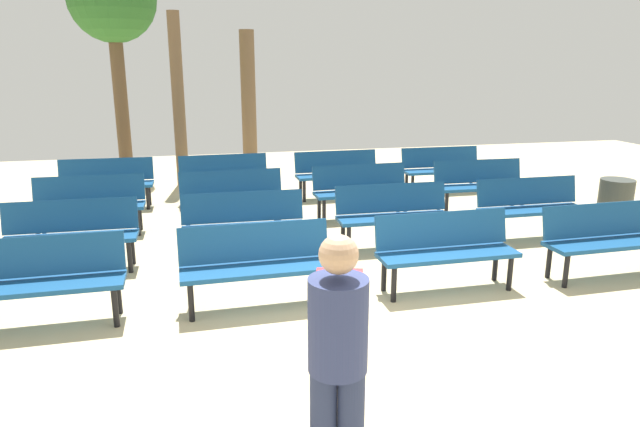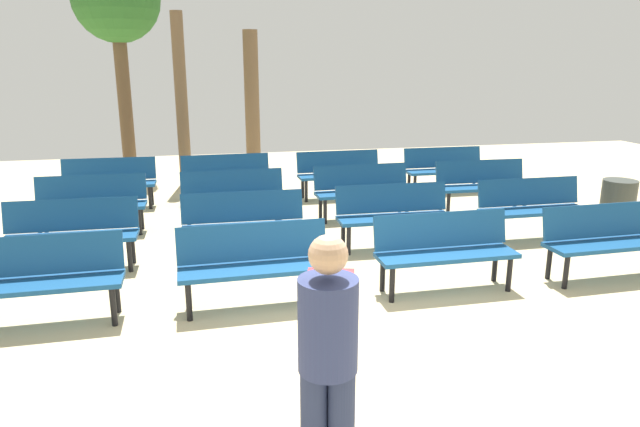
# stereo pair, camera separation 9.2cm
# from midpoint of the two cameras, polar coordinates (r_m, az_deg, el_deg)

# --- Properties ---
(ground_plane) EXTENTS (24.00, 24.00, 0.00)m
(ground_plane) POSITION_cam_midpoint_polar(r_m,az_deg,el_deg) (5.09, 8.34, -15.19)
(ground_plane) COLOR #CCB789
(bench_r0_c0) EXTENTS (1.61, 0.51, 0.87)m
(bench_r0_c0) POSITION_cam_midpoint_polar(r_m,az_deg,el_deg) (6.27, -25.95, -5.57)
(bench_r0_c0) COLOR navy
(bench_r0_c0) RESTS_ON ground_plane
(bench_r0_c1) EXTENTS (1.61, 0.51, 0.87)m
(bench_r0_c1) POSITION_cam_midpoint_polar(r_m,az_deg,el_deg) (6.08, -6.14, -4.67)
(bench_r0_c1) COLOR navy
(bench_r0_c1) RESTS_ON ground_plane
(bench_r0_c2) EXTENTS (1.60, 0.49, 0.87)m
(bench_r0_c2) POSITION_cam_midpoint_polar(r_m,az_deg,el_deg) (6.63, 12.73, -3.28)
(bench_r0_c2) COLOR navy
(bench_r0_c2) RESTS_ON ground_plane
(bench_r0_c3) EXTENTS (1.61, 0.52, 0.87)m
(bench_r0_c3) POSITION_cam_midpoint_polar(r_m,az_deg,el_deg) (7.68, 27.10, -2.08)
(bench_r0_c3) COLOR navy
(bench_r0_c3) RESTS_ON ground_plane
(bench_r1_c0) EXTENTS (1.61, 0.51, 0.87)m
(bench_r1_c0) POSITION_cam_midpoint_polar(r_m,az_deg,el_deg) (7.70, -23.31, -1.58)
(bench_r1_c0) COLOR navy
(bench_r1_c0) RESTS_ON ground_plane
(bench_r1_c1) EXTENTS (1.61, 0.51, 0.87)m
(bench_r1_c1) POSITION_cam_midpoint_polar(r_m,az_deg,el_deg) (7.54, -7.31, -0.79)
(bench_r1_c1) COLOR navy
(bench_r1_c1) RESTS_ON ground_plane
(bench_r1_c2) EXTENTS (1.61, 0.51, 0.87)m
(bench_r1_c2) POSITION_cam_midpoint_polar(r_m,az_deg,el_deg) (8.01, 7.70, 0.16)
(bench_r1_c2) COLOR navy
(bench_r1_c2) RESTS_ON ground_plane
(bench_r1_c3) EXTENTS (1.60, 0.49, 0.87)m
(bench_r1_c3) POSITION_cam_midpoint_polar(r_m,az_deg,el_deg) (8.91, 20.72, 0.82)
(bench_r1_c3) COLOR navy
(bench_r1_c3) RESTS_ON ground_plane
(bench_r2_c0) EXTENTS (1.61, 0.51, 0.87)m
(bench_r2_c0) POSITION_cam_midpoint_polar(r_m,az_deg,el_deg) (9.21, -21.65, 1.18)
(bench_r2_c0) COLOR navy
(bench_r2_c0) RESTS_ON ground_plane
(bench_r2_c1) EXTENTS (1.61, 0.51, 0.87)m
(bench_r2_c1) POSITION_cam_midpoint_polar(r_m,az_deg,el_deg) (9.06, -8.39, 1.87)
(bench_r2_c1) COLOR navy
(bench_r2_c1) RESTS_ON ground_plane
(bench_r2_c2) EXTENTS (1.61, 0.52, 0.87)m
(bench_r2_c2) POSITION_cam_midpoint_polar(r_m,az_deg,el_deg) (9.47, 4.57, 2.56)
(bench_r2_c2) COLOR navy
(bench_r2_c2) RESTS_ON ground_plane
(bench_r2_c3) EXTENTS (1.61, 0.53, 0.87)m
(bench_r2_c3) POSITION_cam_midpoint_polar(r_m,az_deg,el_deg) (10.27, 16.15, 3.00)
(bench_r2_c3) COLOR navy
(bench_r2_c3) RESTS_ON ground_plane
(bench_r3_c0) EXTENTS (1.61, 0.51, 0.87)m
(bench_r3_c0) POSITION_cam_midpoint_polar(r_m,az_deg,el_deg) (10.74, -20.12, 3.18)
(bench_r3_c0) COLOR navy
(bench_r3_c0) RESTS_ON ground_plane
(bench_r3_c1) EXTENTS (1.61, 0.51, 0.87)m
(bench_r3_c1) POSITION_cam_midpoint_polar(r_m,az_deg,el_deg) (10.60, -9.11, 3.78)
(bench_r3_c1) COLOR navy
(bench_r3_c1) RESTS_ON ground_plane
(bench_r3_c2) EXTENTS (1.61, 0.51, 0.87)m
(bench_r3_c2) POSITION_cam_midpoint_polar(r_m,az_deg,el_deg) (10.88, 2.20, 4.25)
(bench_r3_c2) COLOR navy
(bench_r3_c2) RESTS_ON ground_plane
(bench_r3_c3) EXTENTS (1.60, 0.49, 0.87)m
(bench_r3_c3) POSITION_cam_midpoint_polar(r_m,az_deg,el_deg) (11.60, 12.57, 4.58)
(bench_r3_c3) COLOR navy
(bench_r3_c3) RESTS_ON ground_plane
(tree_0) EXTENTS (1.85, 1.85, 4.74)m
(tree_0) POSITION_cam_midpoint_polar(r_m,az_deg,el_deg) (13.56, -19.52, 19.24)
(tree_0) COLOR brown
(tree_0) RESTS_ON ground_plane
(tree_1) EXTENTS (0.25, 0.25, 3.49)m
(tree_1) POSITION_cam_midpoint_polar(r_m,az_deg,el_deg) (12.16, -13.47, 10.90)
(tree_1) COLOR brown
(tree_1) RESTS_ON ground_plane
(tree_2) EXTENTS (0.35, 0.35, 3.23)m
(tree_2) POSITION_cam_midpoint_polar(r_m,az_deg,el_deg) (13.86, -6.63, 11.13)
(tree_2) COLOR brown
(tree_2) RESTS_ON ground_plane
(visitor_with_backpack) EXTENTS (0.44, 0.59, 1.65)m
(visitor_with_backpack) POSITION_cam_midpoint_polar(r_m,az_deg,el_deg) (3.35, 1.63, -13.71)
(visitor_with_backpack) COLOR navy
(visitor_with_backpack) RESTS_ON ground_plane
(trash_bin) EXTENTS (0.50, 0.50, 0.80)m
(trash_bin) POSITION_cam_midpoint_polar(r_m,az_deg,el_deg) (9.81, 27.82, 0.67)
(trash_bin) COLOR #383D38
(trash_bin) RESTS_ON ground_plane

